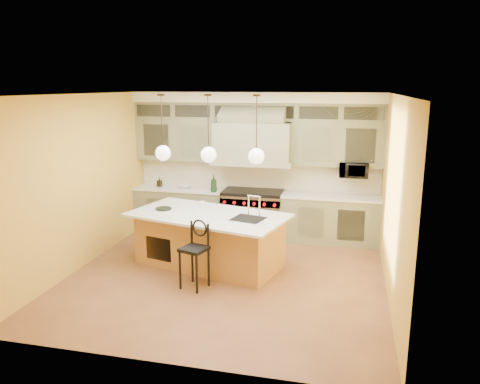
% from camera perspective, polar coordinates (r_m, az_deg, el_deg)
% --- Properties ---
extents(floor, '(5.00, 5.00, 0.00)m').
position_cam_1_polar(floor, '(7.71, -1.73, -10.27)').
color(floor, brown).
rests_on(floor, ground).
extents(ceiling, '(5.00, 5.00, 0.00)m').
position_cam_1_polar(ceiling, '(7.09, -1.89, 11.81)').
color(ceiling, white).
rests_on(ceiling, wall_back).
extents(wall_back, '(5.00, 0.00, 5.00)m').
position_cam_1_polar(wall_back, '(9.66, 2.02, 3.46)').
color(wall_back, gold).
rests_on(wall_back, ground).
extents(wall_front, '(5.00, 0.00, 5.00)m').
position_cam_1_polar(wall_front, '(4.98, -9.28, -5.84)').
color(wall_front, gold).
rests_on(wall_front, ground).
extents(wall_left, '(0.00, 5.00, 5.00)m').
position_cam_1_polar(wall_left, '(8.26, -18.81, 1.15)').
color(wall_left, gold).
rests_on(wall_left, ground).
extents(wall_right, '(0.00, 5.00, 5.00)m').
position_cam_1_polar(wall_right, '(7.06, 18.20, -0.73)').
color(wall_right, gold).
rests_on(wall_right, ground).
extents(back_cabinetry, '(5.00, 0.77, 2.90)m').
position_cam_1_polar(back_cabinetry, '(9.41, 1.71, 3.08)').
color(back_cabinetry, '#787A5A').
rests_on(back_cabinetry, floor).
extents(range, '(1.20, 0.74, 0.96)m').
position_cam_1_polar(range, '(9.53, 1.56, -2.62)').
color(range, silver).
rests_on(range, floor).
extents(kitchen_island, '(2.86, 1.97, 1.35)m').
position_cam_1_polar(kitchen_island, '(8.05, -3.67, -5.70)').
color(kitchen_island, '#AD753D').
rests_on(kitchen_island, floor).
extents(counter_stool, '(0.46, 0.46, 1.05)m').
position_cam_1_polar(counter_stool, '(7.17, -5.49, -7.11)').
color(counter_stool, black).
rests_on(counter_stool, floor).
extents(microwave, '(0.54, 0.37, 0.30)m').
position_cam_1_polar(microwave, '(9.24, 13.68, 2.66)').
color(microwave, black).
rests_on(microwave, back_cabinetry).
extents(oil_bottle_a, '(0.14, 0.14, 0.34)m').
position_cam_1_polar(oil_bottle_a, '(9.35, -3.22, 1.02)').
color(oil_bottle_a, black).
rests_on(oil_bottle_a, back_cabinetry).
extents(oil_bottle_b, '(0.10, 0.10, 0.19)m').
position_cam_1_polar(oil_bottle_b, '(10.00, -9.79, 1.19)').
color(oil_bottle_b, black).
rests_on(oil_bottle_b, back_cabinetry).
extents(fruit_bowl, '(0.28, 0.28, 0.07)m').
position_cam_1_polar(fruit_bowl, '(9.80, -6.72, 0.68)').
color(fruit_bowl, silver).
rests_on(fruit_bowl, back_cabinetry).
extents(cup, '(0.12, 0.12, 0.10)m').
position_cam_1_polar(cup, '(8.33, -4.71, -1.48)').
color(cup, white).
rests_on(cup, kitchen_island).
extents(pendant_left, '(0.26, 0.26, 1.11)m').
position_cam_1_polar(pendant_left, '(7.98, -9.37, 4.92)').
color(pendant_left, '#2D2319').
rests_on(pendant_left, ceiling).
extents(pendant_center, '(0.26, 0.26, 1.11)m').
position_cam_1_polar(pendant_center, '(7.71, -3.85, 4.79)').
color(pendant_center, '#2D2319').
rests_on(pendant_center, ceiling).
extents(pendant_right, '(0.26, 0.26, 1.11)m').
position_cam_1_polar(pendant_right, '(7.52, 2.01, 4.60)').
color(pendant_right, '#2D2319').
rests_on(pendant_right, ceiling).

